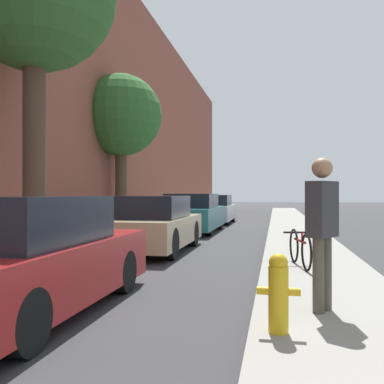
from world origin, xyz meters
TOP-DOWN VIEW (x-y plane):
  - ground_plane at (0.00, 16.00)m, footprint 120.00×120.00m
  - sidewalk_left at (-2.90, 16.00)m, footprint 2.00×52.00m
  - sidewalk_right at (2.90, 16.00)m, footprint 2.00×52.00m
  - building_facade_left at (-4.25, 16.00)m, footprint 0.70×52.00m
  - parked_car_red at (-0.87, 5.09)m, footprint 1.82×4.16m
  - parked_car_champagne at (-0.91, 10.87)m, footprint 1.81×4.16m
  - parked_car_teal at (-0.94, 16.57)m, footprint 1.89×4.66m
  - parked_car_silver at (-0.90, 21.68)m, footprint 1.91×4.24m
  - street_tree_far at (-3.39, 15.33)m, footprint 2.99×2.99m
  - fire_hydrant at (2.19, 4.58)m, footprint 0.42×0.19m
  - pedestrian at (2.69, 5.45)m, footprint 0.40×0.46m
  - bicycle at (2.60, 8.54)m, footprint 0.46×1.61m

SIDE VIEW (x-z plane):
  - ground_plane at x=0.00m, z-range 0.00..0.00m
  - sidewalk_left at x=-2.90m, z-range 0.00..0.12m
  - sidewalk_right at x=2.90m, z-range 0.00..0.12m
  - bicycle at x=2.60m, z-range 0.13..0.80m
  - fire_hydrant at x=2.19m, z-range 0.13..0.90m
  - parked_car_silver at x=-0.90m, z-range -0.03..1.38m
  - parked_car_red at x=-0.87m, z-range -0.04..1.40m
  - parked_car_champagne at x=-0.91m, z-range -0.03..1.39m
  - parked_car_teal at x=-0.94m, z-range -0.03..1.44m
  - pedestrian at x=2.69m, z-range 0.25..2.02m
  - street_tree_far at x=-3.39m, z-range 1.43..7.16m
  - building_facade_left at x=-4.25m, z-range 0.00..10.36m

